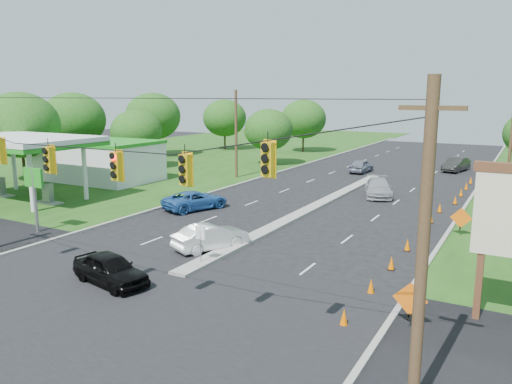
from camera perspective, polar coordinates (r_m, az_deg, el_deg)
The scene contains 38 objects.
ground at distance 21.54m, azimuth -15.80°, elevation -12.66°, with size 160.00×160.00×0.00m, color black.
grass_left at distance 56.28m, azimuth -23.23°, elevation 1.47°, with size 40.00×160.00×0.06m, color #1E4714.
cross_street at distance 21.54m, azimuth -15.80°, elevation -12.66°, with size 160.00×14.00×0.02m, color black.
curb_left at distance 50.78m, azimuth 0.06°, elevation 1.42°, with size 0.25×110.00×0.16m, color gray.
curb_right at distance 44.77m, azimuth 23.29°, elevation -0.81°, with size 0.25×110.00×0.16m, color gray.
median at distance 38.51m, azimuth 6.71°, elevation -1.78°, with size 1.00×34.00×0.18m, color gray.
median_sign at distance 25.35m, azimuth -6.38°, elevation -5.15°, with size 0.55×0.06×2.05m.
signal_span at distance 19.47m, azimuth -18.74°, elevation -0.01°, with size 25.60×0.32×9.00m.
utility_pole_far_left at distance 51.43m, azimuth -2.29°, elevation 6.59°, with size 0.28×0.28×9.00m, color #422D1C.
utility_pole_far_right at distance 48.96m, azimuth 27.13°, elevation 5.16°, with size 0.28×0.28×9.00m, color #422D1C.
gas_station at distance 51.24m, azimuth -18.86°, elevation 3.82°, with size 18.40×19.70×5.20m.
cone_0 at distance 19.46m, azimuth 10.02°, elevation -13.92°, with size 0.32×0.32×0.70m, color #EF6500.
cone_1 at distance 22.55m, azimuth 13.01°, elevation -10.46°, with size 0.32×0.32×0.70m, color #EF6500.
cone_2 at distance 25.74m, azimuth 15.22°, elevation -7.83°, with size 0.32×0.32×0.70m, color #EF6500.
cone_3 at distance 29.00m, azimuth 16.92°, elevation -5.78°, with size 0.32×0.32×0.70m, color #EF6500.
cone_4 at distance 32.31m, azimuth 18.27°, elevation -4.14°, with size 0.32×0.32×0.70m, color #EF6500.
cone_5 at distance 35.66m, azimuth 19.35°, elevation -2.80°, with size 0.32×0.32×0.70m, color #EF6500.
cone_6 at distance 39.04m, azimuth 20.25°, elevation -1.70°, with size 0.32×0.32×0.70m, color #EF6500.
cone_7 at distance 42.36m, azimuth 21.81°, elevation -0.85°, with size 0.32×0.32×0.70m, color #EF6500.
cone_8 at distance 45.77m, azimuth 22.40°, elevation -0.05°, with size 0.32×0.32×0.70m, color #EF6500.
cone_9 at distance 49.20m, azimuth 22.90°, elevation 0.64°, with size 0.32×0.32×0.70m, color #EF6500.
cone_10 at distance 52.64m, azimuth 23.34°, elevation 1.24°, with size 0.32×0.32×0.70m, color #EF6500.
work_sign_0 at distance 19.55m, azimuth 17.19°, elevation -11.76°, with size 1.27×0.58×1.37m.
work_sign_1 at distance 32.80m, azimuth 22.38°, elevation -2.86°, with size 1.27×0.58×1.37m.
work_sign_2 at distance 46.49m, azimuth 24.51°, elevation 0.88°, with size 1.27×0.58×1.37m.
tree_1 at distance 54.52m, azimuth -25.35°, elevation 6.93°, with size 7.56×7.56×8.82m.
tree_2 at distance 59.58m, azimuth -13.52°, elevation 6.75°, with size 5.88×5.88×6.86m.
tree_3 at distance 70.96m, azimuth -11.68°, elevation 8.47°, with size 7.56×7.56×8.82m.
tree_4 at distance 78.23m, azimuth -3.61°, elevation 8.44°, with size 6.72×6.72×7.84m.
tree_5 at distance 60.86m, azimuth 1.44°, elevation 7.13°, with size 5.88×5.88×6.86m.
tree_6 at distance 75.19m, azimuth 5.45°, elevation 8.31°, with size 6.72×6.72×7.84m.
tree_14 at distance 63.86m, azimuth -20.15°, elevation 7.77°, with size 7.56×7.56×8.82m.
black_sedan at distance 23.86m, azimuth -16.31°, elevation -8.45°, with size 1.71×4.25×1.45m, color black.
white_sedan at distance 28.06m, azimuth -5.18°, elevation -5.11°, with size 1.52×4.35×1.43m, color white.
blue_pickup at distance 37.85m, azimuth -6.93°, elevation -0.92°, with size 2.33×5.05×1.40m, color #2659A1.
silver_car_far at distance 43.62m, azimuth 13.80°, elevation 0.50°, with size 2.11×5.20×1.51m, color #9E9DA4.
silver_car_oncoming at distance 56.66m, azimuth 11.93°, elevation 2.94°, with size 1.74×4.32×1.47m, color slate.
dark_car_receding at distance 60.55m, azimuth 21.91°, elevation 2.94°, with size 1.67×4.79×1.58m, color black.
Camera 1 is at (14.22, -13.76, 8.52)m, focal length 35.00 mm.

